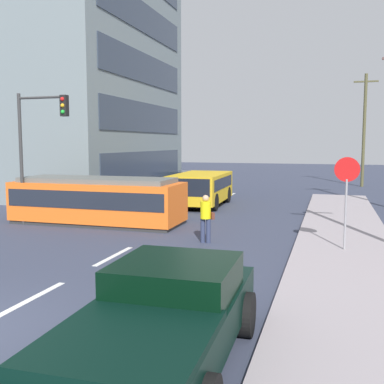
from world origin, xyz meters
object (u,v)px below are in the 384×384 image
(parked_sedan_far, at_px, (144,185))
(parked_sedan_mid, at_px, (108,197))
(streetcar_tram, at_px, (98,200))
(city_bus, at_px, (201,187))
(pedestrian_crossing, at_px, (206,216))
(traffic_light_mast, at_px, (38,135))
(parked_sedan_furthest, at_px, (183,178))
(pickup_truck_parked, at_px, (166,317))
(stop_sign, at_px, (347,184))
(utility_pole_far, at_px, (364,128))

(parked_sedan_far, bearing_deg, parked_sedan_mid, -82.36)
(streetcar_tram, height_order, city_bus, streetcar_tram)
(pedestrian_crossing, distance_m, traffic_light_mast, 8.07)
(streetcar_tram, bearing_deg, parked_sedan_furthest, 95.83)
(streetcar_tram, bearing_deg, pickup_truck_parked, -56.83)
(pedestrian_crossing, xyz_separation_m, pickup_truck_parked, (1.73, -8.66, -0.15))
(stop_sign, distance_m, traffic_light_mast, 12.21)
(streetcar_tram, bearing_deg, pedestrian_crossing, -23.16)
(pedestrian_crossing, relative_size, parked_sedan_mid, 0.38)
(streetcar_tram, relative_size, traffic_light_mast, 1.34)
(streetcar_tram, relative_size, parked_sedan_far, 1.70)
(pickup_truck_parked, distance_m, stop_sign, 8.99)
(stop_sign, distance_m, utility_pole_far, 23.57)
(stop_sign, xyz_separation_m, utility_pole_far, (1.90, 23.38, 2.36))
(pickup_truck_parked, height_order, stop_sign, stop_sign)
(traffic_light_mast, bearing_deg, city_bus, 58.52)
(parked_sedan_furthest, distance_m, stop_sign, 22.93)
(pickup_truck_parked, xyz_separation_m, utility_pole_far, (4.72, 31.79, 3.76))
(pedestrian_crossing, distance_m, parked_sedan_far, 15.48)
(pickup_truck_parked, distance_m, parked_sedan_far, 23.99)
(pickup_truck_parked, relative_size, parked_sedan_far, 1.17)
(parked_sedan_mid, bearing_deg, streetcar_tram, -68.54)
(pedestrian_crossing, relative_size, pickup_truck_parked, 0.33)
(streetcar_tram, relative_size, parked_sedan_furthest, 1.65)
(parked_sedan_mid, bearing_deg, city_bus, 31.34)
(parked_sedan_mid, bearing_deg, pedestrian_crossing, -41.92)
(parked_sedan_mid, distance_m, parked_sedan_furthest, 13.09)
(parked_sedan_furthest, xyz_separation_m, stop_sign, (11.75, -19.63, 1.57))
(pickup_truck_parked, height_order, parked_sedan_mid, pickup_truck_parked)
(parked_sedan_mid, bearing_deg, pickup_truck_parked, -59.69)
(parked_sedan_furthest, bearing_deg, parked_sedan_mid, -89.19)
(parked_sedan_furthest, bearing_deg, city_bus, -66.85)
(traffic_light_mast, bearing_deg, parked_sedan_mid, 84.90)
(streetcar_tram, distance_m, parked_sedan_mid, 4.28)
(pickup_truck_parked, xyz_separation_m, stop_sign, (2.82, 8.42, 1.40))
(streetcar_tram, height_order, stop_sign, stop_sign)
(parked_sedan_furthest, bearing_deg, stop_sign, -59.10)
(city_bus, height_order, traffic_light_mast, traffic_light_mast)
(city_bus, xyz_separation_m, utility_pole_far, (9.17, 14.22, 3.54))
(parked_sedan_far, relative_size, stop_sign, 1.50)
(streetcar_tram, xyz_separation_m, stop_sign, (10.01, -2.58, 1.17))
(parked_sedan_far, height_order, parked_sedan_furthest, same)
(city_bus, distance_m, stop_sign, 11.75)
(stop_sign, bearing_deg, traffic_light_mast, 173.40)
(streetcar_tram, bearing_deg, parked_sedan_mid, 111.46)
(utility_pole_far, bearing_deg, streetcar_tram, -119.78)
(pedestrian_crossing, bearing_deg, parked_sedan_far, 120.88)
(utility_pole_far, bearing_deg, parked_sedan_far, -145.63)
(traffic_light_mast, xyz_separation_m, utility_pole_far, (13.92, 21.99, 0.78))
(streetcar_tram, bearing_deg, traffic_light_mast, -149.55)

